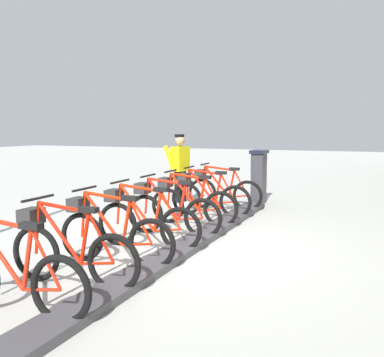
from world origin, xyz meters
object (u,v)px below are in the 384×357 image
at_px(bike_docked_0, 221,190).
at_px(bike_docked_1, 207,196).
at_px(payment_kiosk, 259,176).
at_px(bike_docked_6, 68,250).
at_px(bike_docked_5, 111,233).
at_px(bike_docked_3, 169,210).
at_px(bike_docked_4, 144,220).
at_px(bike_docked_2, 190,202).
at_px(bike_docked_7, 8,272).
at_px(worker_near_rack, 180,167).

relative_size(bike_docked_0, bike_docked_1, 1.00).
bearing_deg(payment_kiosk, bike_docked_0, 61.74).
distance_m(payment_kiosk, bike_docked_6, 6.41).
xyz_separation_m(bike_docked_0, bike_docked_5, (0.00, 4.43, 0.00)).
height_order(payment_kiosk, bike_docked_6, payment_kiosk).
distance_m(bike_docked_0, bike_docked_3, 2.66).
bearing_deg(bike_docked_6, bike_docked_4, -90.00).
bearing_deg(payment_kiosk, bike_docked_6, 84.88).
relative_size(bike_docked_2, bike_docked_7, 1.00).
height_order(bike_docked_2, bike_docked_3, same).
relative_size(bike_docked_1, bike_docked_5, 1.00).
distance_m(bike_docked_7, worker_near_rack, 6.28).
bearing_deg(bike_docked_6, bike_docked_2, -90.00).
relative_size(bike_docked_2, worker_near_rack, 1.04).
bearing_deg(bike_docked_0, payment_kiosk, -118.26).
bearing_deg(bike_docked_6, worker_near_rack, -79.24).
distance_m(bike_docked_1, bike_docked_6, 4.43).
distance_m(bike_docked_0, bike_docked_5, 4.43).
xyz_separation_m(payment_kiosk, bike_docked_6, (0.57, 6.38, -0.24)).
xyz_separation_m(bike_docked_0, bike_docked_2, (0.00, 1.77, 0.00)).
xyz_separation_m(bike_docked_1, bike_docked_7, (0.00, 5.31, 0.00)).
height_order(payment_kiosk, bike_docked_0, payment_kiosk).
xyz_separation_m(bike_docked_4, bike_docked_6, (0.00, 1.77, 0.00)).
distance_m(bike_docked_1, bike_docked_2, 0.89).
bearing_deg(payment_kiosk, bike_docked_3, 81.26).
height_order(bike_docked_3, bike_docked_6, same).
height_order(bike_docked_0, worker_near_rack, worker_near_rack).
bearing_deg(bike_docked_7, payment_kiosk, -94.50).
bearing_deg(bike_docked_4, bike_docked_7, 90.00).
relative_size(payment_kiosk, worker_near_rack, 0.77).
bearing_deg(bike_docked_3, worker_near_rack, -69.13).
bearing_deg(bike_docked_4, bike_docked_6, 90.00).
bearing_deg(bike_docked_3, payment_kiosk, -98.74).
bearing_deg(payment_kiosk, bike_docked_4, 82.93).
bearing_deg(bike_docked_5, bike_docked_6, 90.00).
bearing_deg(bike_docked_2, bike_docked_7, 90.00).
height_order(payment_kiosk, bike_docked_2, payment_kiosk).
height_order(bike_docked_1, bike_docked_5, same).
height_order(bike_docked_3, bike_docked_7, same).
relative_size(bike_docked_1, bike_docked_2, 1.00).
bearing_deg(bike_docked_7, bike_docked_1, -90.00).
distance_m(bike_docked_2, bike_docked_5, 2.66).
distance_m(bike_docked_4, bike_docked_6, 1.77).
bearing_deg(payment_kiosk, bike_docked_5, 84.06).
bearing_deg(bike_docked_5, bike_docked_3, -90.00).
relative_size(bike_docked_6, bike_docked_7, 1.00).
distance_m(bike_docked_0, worker_near_rack, 1.12).
relative_size(payment_kiosk, bike_docked_1, 0.74).
bearing_deg(worker_near_rack, bike_docked_2, 119.84).
xyz_separation_m(bike_docked_0, bike_docked_4, (0.00, 3.54, 0.00)).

